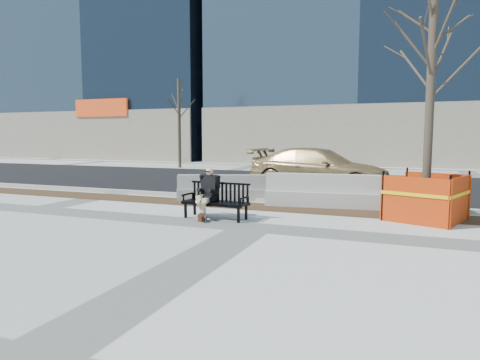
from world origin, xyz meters
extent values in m
plane|color=beige|center=(0.00, 0.00, 0.00)|extent=(120.00, 120.00, 0.00)
cube|color=#47301C|center=(0.00, 2.60, 0.00)|extent=(40.00, 1.20, 0.02)
cube|color=black|center=(0.00, 8.80, 0.00)|extent=(60.00, 10.40, 0.01)
cube|color=#9E9B93|center=(0.00, 3.55, 0.06)|extent=(60.00, 0.25, 0.12)
cube|color=#192333|center=(-22.00, 26.00, 14.00)|extent=(20.00, 12.00, 28.00)
imported|color=#9C7D4D|center=(0.05, 7.21, 0.00)|extent=(5.56, 2.99, 1.53)
camera|label=1|loc=(3.06, -8.67, 2.00)|focal=32.08mm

